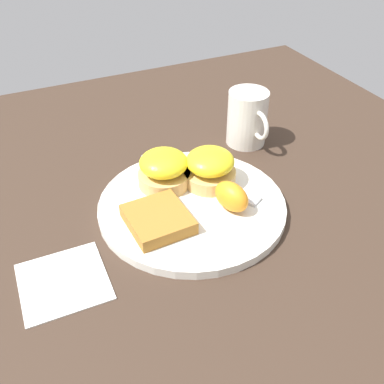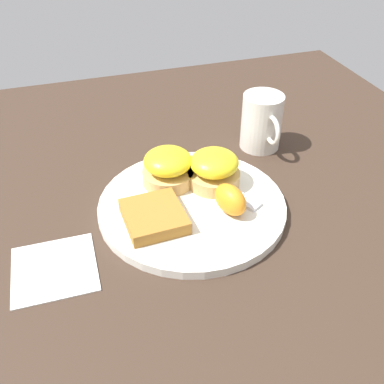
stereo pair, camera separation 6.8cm
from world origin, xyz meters
name	(u,v)px [view 1 (the left image)]	position (x,y,z in m)	size (l,w,h in m)	color
ground_plane	(192,209)	(0.00, 0.00, 0.00)	(1.10, 1.10, 0.00)	#38281E
plate	(192,206)	(0.00, 0.00, 0.01)	(0.29, 0.29, 0.01)	silver
sandwich_benedict_left	(210,168)	(-0.04, 0.05, 0.04)	(0.08, 0.08, 0.06)	tan
sandwich_benedict_right	(164,169)	(-0.06, -0.02, 0.04)	(0.08, 0.08, 0.06)	tan
hashbrown_patty	(158,219)	(0.03, -0.07, 0.02)	(0.09, 0.08, 0.02)	#A16928
orange_wedge	(231,197)	(0.04, 0.05, 0.04)	(0.06, 0.04, 0.04)	orange
fork	(205,181)	(-0.04, 0.04, 0.02)	(0.21, 0.13, 0.00)	silver
cup	(248,118)	(-0.14, 0.18, 0.05)	(0.11, 0.07, 0.10)	silver
napkin	(63,281)	(0.06, -0.21, 0.00)	(0.11, 0.11, 0.00)	white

